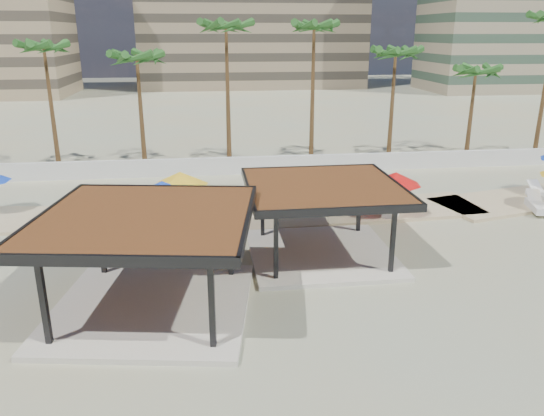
# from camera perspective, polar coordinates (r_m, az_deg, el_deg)

# --- Properties ---
(ground) EXTENTS (200.00, 200.00, 0.00)m
(ground) POSITION_cam_1_polar(r_m,az_deg,el_deg) (21.84, 5.87, -6.80)
(ground) COLOR tan
(ground) RESTS_ON ground
(promenade) EXTENTS (44.45, 7.97, 0.24)m
(promenade) POSITION_cam_1_polar(r_m,az_deg,el_deg) (29.19, 6.37, -0.09)
(promenade) COLOR #C6B284
(promenade) RESTS_ON ground
(boundary_wall) EXTENTS (56.00, 0.30, 1.20)m
(boundary_wall) POSITION_cam_1_polar(r_m,az_deg,el_deg) (36.57, 0.33, 4.70)
(boundary_wall) COLOR silver
(boundary_wall) RESTS_ON ground
(building_mid) EXTENTS (38.00, 16.00, 30.40)m
(building_mid) POSITION_cam_1_polar(r_m,az_deg,el_deg) (97.73, -2.27, 21.32)
(building_mid) COLOR #847259
(building_mid) RESTS_ON ground
(pavilion_central) EXTENTS (6.42, 6.42, 3.25)m
(pavilion_central) POSITION_cam_1_polar(r_m,az_deg,el_deg) (22.60, 5.45, -0.59)
(pavilion_central) COLOR beige
(pavilion_central) RESTS_ON ground
(pavilion_west) EXTENTS (8.01, 8.01, 3.55)m
(pavilion_west) POSITION_cam_1_polar(r_m,az_deg,el_deg) (18.53, -13.22, -4.79)
(pavilion_west) COLOR beige
(pavilion_west) RESTS_ON ground
(umbrella_b) EXTENTS (3.21, 3.21, 2.50)m
(umbrella_b) POSITION_cam_1_polar(r_m,az_deg,el_deg) (26.79, -9.85, 3.13)
(umbrella_b) COLOR beige
(umbrella_b) RESTS_ON promenade
(umbrella_c) EXTENTS (3.12, 3.12, 2.34)m
(umbrella_c) POSITION_cam_1_polar(r_m,az_deg,el_deg) (27.68, 13.16, 3.11)
(umbrella_c) COLOR beige
(umbrella_c) RESTS_ON promenade
(umbrella_f) EXTENTS (3.17, 3.17, 2.28)m
(umbrella_f) POSITION_cam_1_polar(r_m,az_deg,el_deg) (26.10, -11.73, 2.18)
(umbrella_f) COLOR beige
(umbrella_f) RESTS_ON promenade
(lounger_a) EXTENTS (1.18, 2.26, 0.82)m
(lounger_a) POSITION_cam_1_polar(r_m,az_deg,el_deg) (30.14, -15.61, 0.56)
(lounger_a) COLOR white
(lounger_a) RESTS_ON promenade
(lounger_b) EXTENTS (1.74, 2.29, 0.84)m
(lounger_b) POSITION_cam_1_polar(r_m,az_deg,el_deg) (28.68, 12.86, -0.11)
(lounger_b) COLOR white
(lounger_b) RESTS_ON promenade
(lounger_c) EXTENTS (0.78, 2.29, 0.86)m
(lounger_c) POSITION_cam_1_polar(r_m,az_deg,el_deg) (33.98, 27.04, 1.21)
(lounger_c) COLOR white
(lounger_c) RESTS_ON promenade
(lounger_d) EXTENTS (1.29, 2.36, 0.85)m
(lounger_d) POSITION_cam_1_polar(r_m,az_deg,el_deg) (31.88, 26.64, 0.22)
(lounger_d) COLOR white
(lounger_d) RESTS_ON promenade
(palm_b) EXTENTS (3.00, 3.00, 9.18)m
(palm_b) POSITION_cam_1_polar(r_m,az_deg,el_deg) (39.32, -23.30, 15.17)
(palm_b) COLOR brown
(palm_b) RESTS_ON ground
(palm_c) EXTENTS (3.00, 3.00, 8.50)m
(palm_c) POSITION_cam_1_polar(r_m,az_deg,el_deg) (37.62, -14.31, 14.99)
(palm_c) COLOR brown
(palm_c) RESTS_ON ground
(palm_d) EXTENTS (3.00, 3.00, 10.47)m
(palm_d) POSITION_cam_1_polar(r_m,az_deg,el_deg) (38.16, -4.96, 18.29)
(palm_d) COLOR brown
(palm_d) RESTS_ON ground
(palm_e) EXTENTS (3.00, 3.00, 10.46)m
(palm_e) POSITION_cam_1_polar(r_m,az_deg,el_deg) (38.39, 4.54, 18.29)
(palm_e) COLOR brown
(palm_e) RESTS_ON ground
(palm_f) EXTENTS (3.00, 3.00, 8.69)m
(palm_f) POSITION_cam_1_polar(r_m,az_deg,el_deg) (40.25, 13.13, 15.53)
(palm_f) COLOR brown
(palm_f) RESTS_ON ground
(palm_g) EXTENTS (3.00, 3.00, 7.41)m
(palm_g) POSITION_cam_1_polar(r_m,az_deg,el_deg) (42.37, 21.05, 13.28)
(palm_g) COLOR brown
(palm_g) RESTS_ON ground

